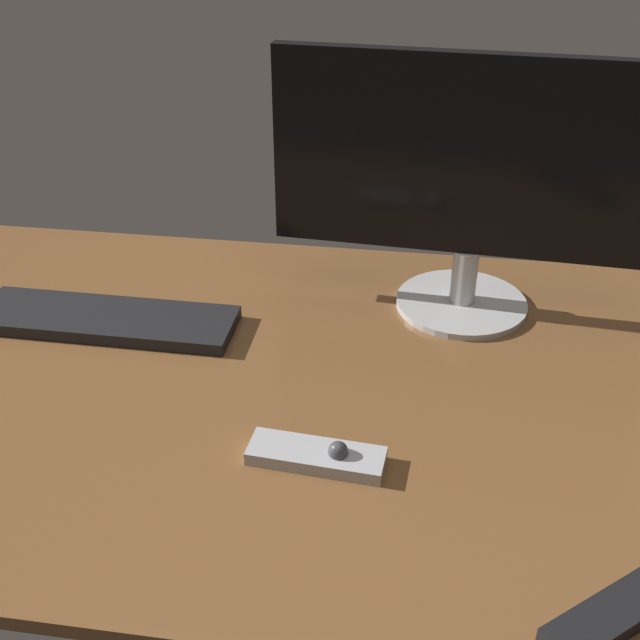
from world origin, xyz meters
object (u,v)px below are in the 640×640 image
object	(u,v)px
keyboard	(107,320)
tv_remote	(627,607)
monitor	(475,177)
media_remote	(318,456)

from	to	relation	value
keyboard	tv_remote	bearing A→B (deg)	-31.16
monitor	media_remote	size ratio (longest dim) A/B	3.54
keyboard	tv_remote	world-z (taller)	same
media_remote	tv_remote	size ratio (longest dim) A/B	0.87
media_remote	keyboard	bearing A→B (deg)	149.53
monitor	keyboard	size ratio (longest dim) A/B	1.51
tv_remote	monitor	bearing A→B (deg)	65.79
media_remote	tv_remote	bearing A→B (deg)	-22.93
monitor	tv_remote	size ratio (longest dim) A/B	3.07
monitor	tv_remote	bearing A→B (deg)	-71.07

